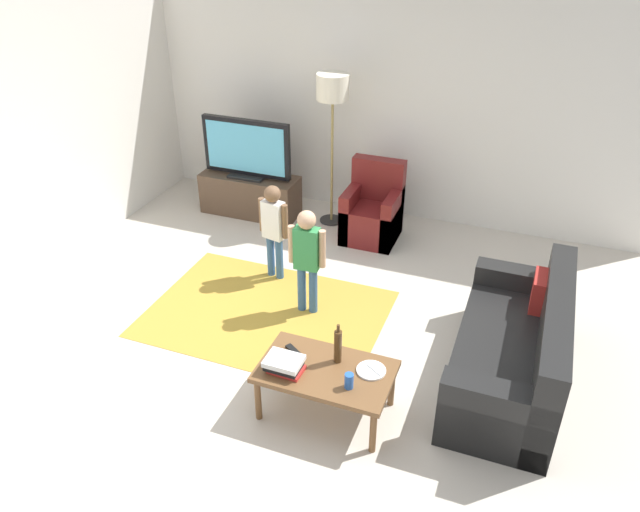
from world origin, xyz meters
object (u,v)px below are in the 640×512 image
object	(u,v)px
coffee_table	(326,374)
couch	(518,354)
tv_stand	(250,195)
armchair	(373,213)
child_near_tv	(274,224)
book_stack	(284,364)
bottle	(338,346)
child_center	(307,253)
tv	(247,149)
plate	(371,370)
tv_remote	(294,351)
floor_lamp	(333,95)
soda_can	(349,381)

from	to	relation	value
coffee_table	couch	bearing A→B (deg)	32.95
tv_stand	armchair	bearing A→B (deg)	-1.42
tv_stand	couch	xyz separation A→B (m)	(3.38, -2.00, 0.05)
child_near_tv	coffee_table	world-z (taller)	child_near_tv
book_stack	bottle	size ratio (longest dim) A/B	0.84
child_center	tv_stand	bearing A→B (deg)	130.59
tv	book_stack	xyz separation A→B (m)	(1.77, -2.95, -0.37)
child_near_tv	bottle	size ratio (longest dim) A/B	3.04
tv	plate	bearing A→B (deg)	-48.99
tv	tv_remote	bearing A→B (deg)	-57.27
armchair	bottle	xyz separation A→B (m)	(0.52, -2.70, 0.27)
armchair	floor_lamp	xyz separation A→B (m)	(-0.57, 0.19, 1.25)
bottle	soda_can	world-z (taller)	bottle
couch	floor_lamp	xyz separation A→B (m)	(-2.37, 2.15, 1.25)
floor_lamp	soda_can	size ratio (longest dim) A/B	14.83
couch	bottle	distance (m)	1.50
bottle	child_center	bearing A→B (deg)	122.42
child_center	soda_can	distance (m)	1.56
tv_stand	bottle	bearing A→B (deg)	-52.39
floor_lamp	tv_remote	size ratio (longest dim) A/B	10.47
coffee_table	child_center	bearing A→B (deg)	117.86
floor_lamp	bottle	xyz separation A→B (m)	(1.10, -2.89, -0.98)
book_stack	plate	xyz separation A→B (m)	(0.60, 0.22, -0.05)
floor_lamp	child_center	size ratio (longest dim) A/B	1.68
couch	soda_can	distance (m)	1.49
couch	child_center	size ratio (longest dim) A/B	1.69
couch	soda_can	size ratio (longest dim) A/B	15.00
child_center	book_stack	distance (m)	1.36
child_center	bottle	bearing A→B (deg)	-57.58
tv_stand	couch	bearing A→B (deg)	-30.56
tv_stand	child_center	xyz separation A→B (m)	(1.43, -1.67, 0.39)
tv	tv_remote	world-z (taller)	tv
bottle	coffee_table	bearing A→B (deg)	-112.62
tv	bottle	distance (m)	3.45
child_center	bottle	xyz separation A→B (m)	(0.68, -1.06, -0.07)
floor_lamp	soda_can	xyz separation A→B (m)	(1.27, -3.13, -1.06)
tv_remote	soda_can	size ratio (longest dim) A/B	1.42
tv	book_stack	world-z (taller)	tv
book_stack	soda_can	size ratio (longest dim) A/B	2.37
floor_lamp	child_center	world-z (taller)	floor_lamp
coffee_table	bottle	distance (m)	0.23
floor_lamp	book_stack	size ratio (longest dim) A/B	6.25
child_center	coffee_table	size ratio (longest dim) A/B	1.06
book_stack	bottle	world-z (taller)	bottle
tv	bottle	world-z (taller)	tv
tv_stand	bottle	size ratio (longest dim) A/B	3.55
armchair	child_near_tv	bearing A→B (deg)	-120.23
child_center	armchair	bearing A→B (deg)	84.62
tv_stand	coffee_table	distance (m)	3.52
child_near_tv	child_center	distance (m)	0.70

